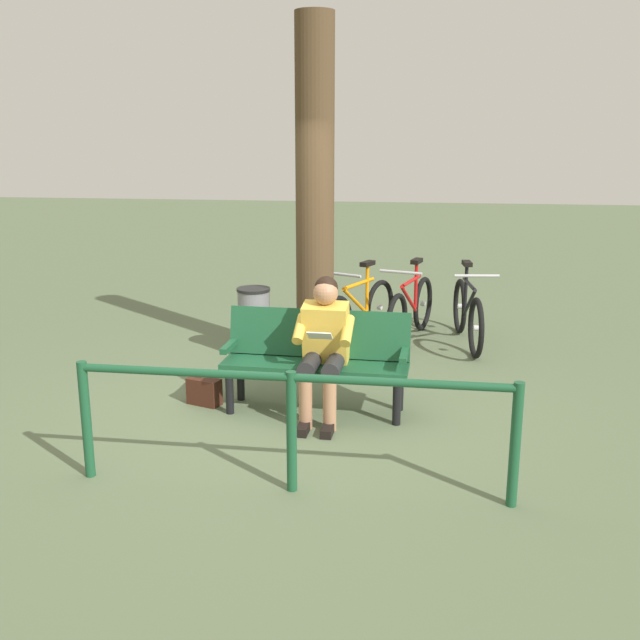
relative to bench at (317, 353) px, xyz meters
name	(u,v)px	position (x,y,z in m)	size (l,w,h in m)	color
ground_plane	(282,416)	(0.28, 0.22, -0.51)	(40.00, 40.00, 0.00)	#566647
bench	(317,353)	(0.00, 0.00, 0.00)	(1.62, 0.54, 0.87)	#194C2D
person_reading	(324,342)	(-0.08, 0.17, 0.16)	(0.50, 0.78, 1.20)	gold
handbag	(204,392)	(1.01, 0.04, -0.39)	(0.30, 0.14, 0.24)	#3F1E14
tree_trunk	(315,197)	(0.21, -1.32, 1.24)	(0.39, 0.39, 3.48)	#4C3823
litter_bin	(254,322)	(0.90, -1.47, -0.13)	(0.36, 0.36, 0.75)	slate
bicycle_black	(468,314)	(-1.41, -2.24, -0.15)	(0.48, 1.67, 0.94)	black
bicycle_blue	(411,310)	(-0.77, -2.32, -0.15)	(0.61, 1.63, 0.94)	black
bicycle_purple	(359,313)	(-0.19, -2.09, -0.15)	(0.76, 1.56, 0.94)	black
railing_fence	(291,409)	(-0.05, 1.54, 0.08)	(2.98, 0.09, 0.85)	#194C2D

